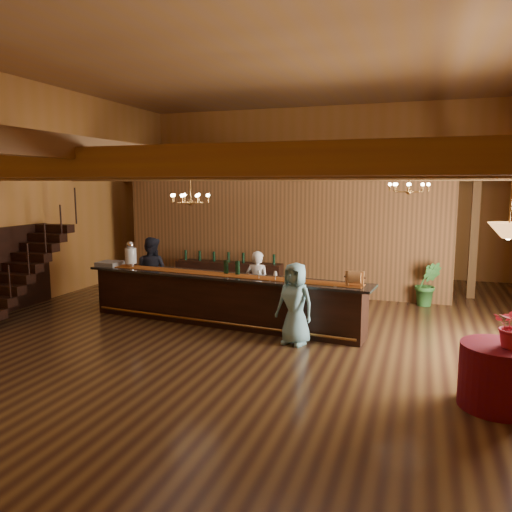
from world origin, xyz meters
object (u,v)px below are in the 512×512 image
(tasting_bar, at_px, (222,299))
(raffle_drum, at_px, (355,277))
(beverage_dispenser, at_px, (131,254))
(backbar_shelf, at_px, (229,277))
(floor_plant, at_px, (428,284))
(staff_second, at_px, (152,272))
(pendant_lamp, at_px, (509,230))
(chandelier_left, at_px, (191,198))
(round_table, at_px, (498,376))
(bartender, at_px, (257,285))
(guest, at_px, (295,304))
(chandelier_right, at_px, (409,187))

(tasting_bar, bearing_deg, raffle_drum, -0.99)
(beverage_dispenser, bearing_deg, backbar_shelf, 63.07)
(floor_plant, bearing_deg, staff_second, -160.38)
(raffle_drum, distance_m, staff_second, 5.17)
(pendant_lamp, distance_m, staff_second, 8.14)
(tasting_bar, relative_size, chandelier_left, 8.14)
(beverage_dispenser, relative_size, backbar_shelf, 0.20)
(tasting_bar, bearing_deg, chandelier_left, -129.22)
(round_table, distance_m, staff_second, 8.00)
(chandelier_left, relative_size, floor_plant, 0.72)
(round_table, relative_size, chandelier_left, 1.26)
(chandelier_left, distance_m, bartender, 2.49)
(guest, bearing_deg, bartender, 146.40)
(tasting_bar, bearing_deg, pendant_lamp, -20.93)
(chandelier_left, relative_size, chandelier_right, 1.00)
(pendant_lamp, distance_m, bartender, 5.77)
(backbar_shelf, xyz_separation_m, floor_plant, (5.23, 0.09, 0.13))
(raffle_drum, height_order, chandelier_left, chandelier_left)
(bartender, bearing_deg, chandelier_left, 50.68)
(guest, bearing_deg, pendant_lamp, -11.68)
(backbar_shelf, relative_size, staff_second, 1.75)
(pendant_lamp, xyz_separation_m, guest, (-3.25, 1.76, -1.63))
(guest, relative_size, floor_plant, 1.40)
(staff_second, xyz_separation_m, guest, (3.99, -1.62, -0.09))
(round_table, bearing_deg, pendant_lamp, 0.00)
(round_table, height_order, chandelier_right, chandelier_right)
(raffle_drum, xyz_separation_m, guest, (-1.03, -0.46, -0.48))
(round_table, bearing_deg, guest, 151.60)
(chandelier_left, bearing_deg, round_table, -20.78)
(chandelier_right, height_order, bartender, chandelier_right)
(bartender, distance_m, staff_second, 2.76)
(backbar_shelf, xyz_separation_m, staff_second, (-1.14, -2.18, 0.44))
(staff_second, relative_size, guest, 1.11)
(round_table, bearing_deg, floor_plant, 98.76)
(tasting_bar, xyz_separation_m, pendant_lamp, (5.07, -2.56, 1.86))
(raffle_drum, bearing_deg, beverage_dispenser, 173.01)
(chandelier_right, relative_size, floor_plant, 0.72)
(beverage_dispenser, height_order, chandelier_right, chandelier_right)
(backbar_shelf, distance_m, staff_second, 2.50)
(tasting_bar, xyz_separation_m, round_table, (5.07, -2.56, -0.11))
(round_table, bearing_deg, bartender, 144.12)
(round_table, xyz_separation_m, guest, (-3.25, 1.76, 0.34))
(staff_second, height_order, guest, staff_second)
(chandelier_right, relative_size, bartender, 0.52)
(beverage_dispenser, bearing_deg, chandelier_right, 8.24)
(staff_second, bearing_deg, backbar_shelf, -115.05)
(pendant_lamp, bearing_deg, bartender, 144.12)
(tasting_bar, height_order, backbar_shelf, tasting_bar)
(raffle_drum, bearing_deg, round_table, -44.99)
(bartender, height_order, floor_plant, bartender)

